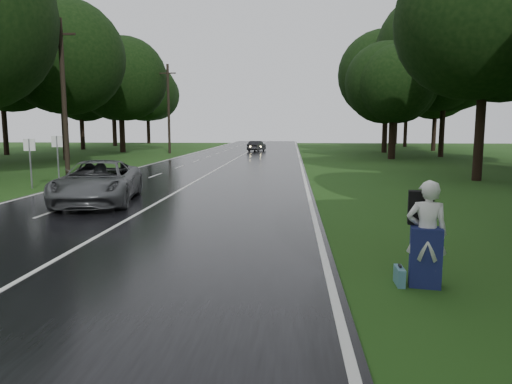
% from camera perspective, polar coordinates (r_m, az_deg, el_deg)
% --- Properties ---
extents(road, '(12.00, 140.00, 0.04)m').
position_cam_1_polar(road, '(27.72, -6.20, 1.94)').
color(road, black).
rests_on(road, ground).
extents(lane_center, '(0.12, 140.00, 0.01)m').
position_cam_1_polar(lane_center, '(27.72, -6.20, 1.99)').
color(lane_center, silver).
rests_on(lane_center, road).
extents(grey_car, '(3.67, 6.12, 1.59)m').
position_cam_1_polar(grey_car, '(18.58, -18.71, 1.17)').
color(grey_car, '#484B4D').
rests_on(grey_car, road).
extents(far_car, '(2.08, 3.92, 1.23)m').
position_cam_1_polar(far_car, '(56.18, 0.08, 5.64)').
color(far_car, black).
rests_on(far_car, road).
extents(hitchhiker, '(0.79, 0.73, 1.95)m').
position_cam_1_polar(hitchhiker, '(9.00, 20.03, -5.23)').
color(hitchhiker, silver).
rests_on(hitchhiker, ground).
extents(suitcase, '(0.14, 0.47, 0.33)m').
position_cam_1_polar(suitcase, '(9.11, 17.10, -9.78)').
color(suitcase, teal).
rests_on(suitcase, ground).
extents(utility_pole_mid, '(1.80, 0.28, 9.19)m').
position_cam_1_polar(utility_pole_mid, '(30.65, -21.95, 1.94)').
color(utility_pole_mid, black).
rests_on(utility_pole_mid, ground).
extents(utility_pole_far, '(1.80, 0.28, 9.70)m').
position_cam_1_polar(utility_pole_far, '(53.14, -10.48, 4.67)').
color(utility_pole_far, black).
rests_on(utility_pole_far, ground).
extents(road_sign_a, '(0.56, 0.10, 2.34)m').
position_cam_1_polar(road_sign_a, '(24.55, -25.65, 0.39)').
color(road_sign_a, white).
rests_on(road_sign_a, ground).
extents(road_sign_b, '(0.58, 0.10, 2.43)m').
position_cam_1_polar(road_sign_b, '(26.83, -22.88, 1.13)').
color(road_sign_b, white).
rests_on(road_sign_b, ground).
extents(tree_left_e, '(9.86, 9.86, 15.41)m').
position_cam_1_polar(tree_left_e, '(44.51, -22.09, 3.62)').
color(tree_left_e, black).
rests_on(tree_left_e, ground).
extents(tree_left_f, '(9.18, 9.18, 14.35)m').
position_cam_1_polar(tree_left_f, '(56.77, -15.93, 4.70)').
color(tree_left_f, black).
rests_on(tree_left_f, ground).
extents(tree_right_d, '(10.06, 10.06, 15.71)m').
position_cam_1_polar(tree_right_d, '(28.14, 25.30, 1.27)').
color(tree_right_d, black).
rests_on(tree_right_d, ground).
extents(tree_right_e, '(7.85, 7.85, 12.27)m').
position_cam_1_polar(tree_right_e, '(44.42, 16.18, 3.88)').
color(tree_right_e, black).
rests_on(tree_right_e, ground).
extents(tree_right_f, '(9.61, 9.61, 15.02)m').
position_cam_1_polar(tree_right_f, '(55.66, 15.35, 4.66)').
color(tree_right_f, black).
rests_on(tree_right_f, ground).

